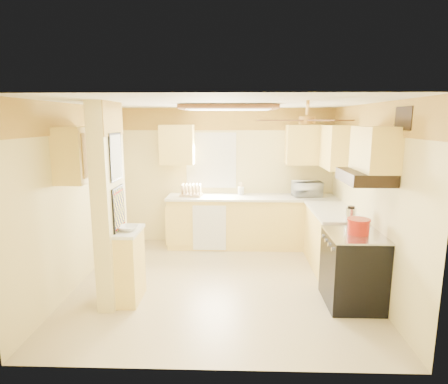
{
  "coord_description": "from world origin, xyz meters",
  "views": [
    {
      "loc": [
        0.2,
        -4.99,
        2.28
      ],
      "look_at": [
        0.03,
        0.35,
        1.25
      ],
      "focal_mm": 30.0,
      "sensor_mm": 36.0,
      "label": 1
    }
  ],
  "objects_px": {
    "kettle": "(351,215)",
    "dutch_oven": "(358,226)",
    "stove": "(353,269)",
    "microwave": "(307,189)",
    "bowl": "(128,228)"
  },
  "relations": [
    {
      "from": "kettle",
      "to": "dutch_oven",
      "type": "bearing_deg",
      "value": -95.0
    },
    {
      "from": "stove",
      "to": "dutch_oven",
      "type": "height_order",
      "value": "dutch_oven"
    },
    {
      "from": "microwave",
      "to": "kettle",
      "type": "distance_m",
      "value": 1.72
    },
    {
      "from": "stove",
      "to": "microwave",
      "type": "height_order",
      "value": "microwave"
    },
    {
      "from": "microwave",
      "to": "bowl",
      "type": "bearing_deg",
      "value": 33.33
    },
    {
      "from": "bowl",
      "to": "dutch_oven",
      "type": "bearing_deg",
      "value": 0.77
    },
    {
      "from": "microwave",
      "to": "bowl",
      "type": "xyz_separation_m",
      "value": [
        -2.6,
        -2.19,
        -0.11
      ]
    },
    {
      "from": "stove",
      "to": "kettle",
      "type": "height_order",
      "value": "kettle"
    },
    {
      "from": "microwave",
      "to": "dutch_oven",
      "type": "xyz_separation_m",
      "value": [
        0.23,
        -2.15,
        -0.07
      ]
    },
    {
      "from": "stove",
      "to": "microwave",
      "type": "xyz_separation_m",
      "value": [
        -0.19,
        2.16,
        0.62
      ]
    },
    {
      "from": "stove",
      "to": "bowl",
      "type": "distance_m",
      "value": 2.84
    },
    {
      "from": "microwave",
      "to": "kettle",
      "type": "relative_size",
      "value": 2.3
    },
    {
      "from": "dutch_oven",
      "to": "kettle",
      "type": "bearing_deg",
      "value": 85.0
    },
    {
      "from": "dutch_oven",
      "to": "microwave",
      "type": "bearing_deg",
      "value": 96.05
    },
    {
      "from": "microwave",
      "to": "dutch_oven",
      "type": "distance_m",
      "value": 2.17
    }
  ]
}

